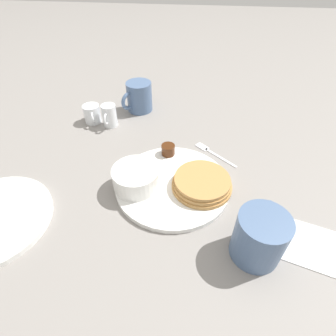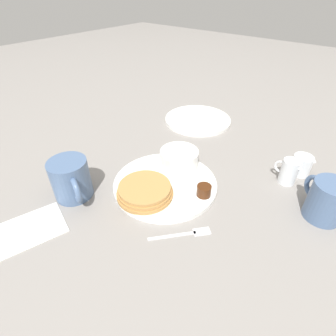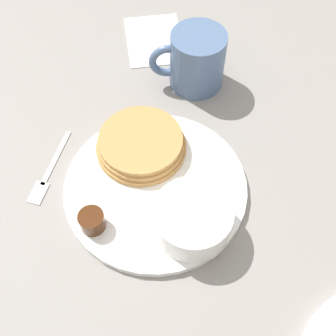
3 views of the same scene
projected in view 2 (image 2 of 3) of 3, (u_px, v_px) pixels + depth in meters
ground_plane at (165, 186)px, 0.68m from camera, size 4.00×4.00×0.00m
plate at (165, 184)px, 0.67m from camera, size 0.26×0.26×0.01m
pancake_stack at (145, 191)px, 0.62m from camera, size 0.14×0.14×0.03m
bowl at (179, 158)px, 0.71m from camera, size 0.10×0.10×0.05m
syrup_cup at (204, 191)px, 0.62m from camera, size 0.03×0.03×0.03m
butter_ramekin at (186, 159)px, 0.72m from camera, size 0.05×0.05×0.04m
coffee_mug at (71, 179)px, 0.62m from camera, size 0.09×0.12×0.10m
creamer_pitcher_near at (289, 171)px, 0.67m from camera, size 0.04×0.07×0.07m
creamer_pitcher_far at (301, 165)px, 0.70m from camera, size 0.05×0.07×0.06m
fork at (187, 233)px, 0.55m from camera, size 0.11×0.10×0.00m
napkin at (30, 229)px, 0.56m from camera, size 0.16×0.14×0.00m
second_mug at (327, 200)px, 0.57m from camera, size 0.09×0.10×0.09m
far_plate at (198, 120)px, 0.97m from camera, size 0.24×0.24×0.01m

